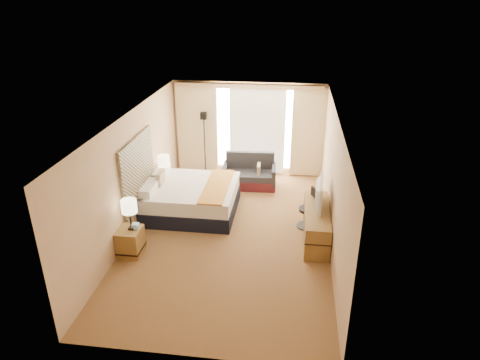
# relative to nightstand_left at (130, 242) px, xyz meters

# --- Properties ---
(floor) EXTENTS (4.20, 7.00, 0.02)m
(floor) POSITION_rel_nightstand_left_xyz_m (1.87, 1.05, -0.28)
(floor) COLOR #562418
(floor) RESTS_ON ground
(ceiling) EXTENTS (4.20, 7.00, 0.02)m
(ceiling) POSITION_rel_nightstand_left_xyz_m (1.87, 1.05, 2.33)
(ceiling) COLOR white
(ceiling) RESTS_ON wall_back
(wall_back) EXTENTS (4.20, 0.02, 2.60)m
(wall_back) POSITION_rel_nightstand_left_xyz_m (1.87, 4.55, 1.02)
(wall_back) COLOR #D5AB82
(wall_back) RESTS_ON ground
(wall_front) EXTENTS (4.20, 0.02, 2.60)m
(wall_front) POSITION_rel_nightstand_left_xyz_m (1.87, -2.45, 1.02)
(wall_front) COLOR #D5AB82
(wall_front) RESTS_ON ground
(wall_left) EXTENTS (0.02, 7.00, 2.60)m
(wall_left) POSITION_rel_nightstand_left_xyz_m (-0.23, 1.05, 1.02)
(wall_left) COLOR #D5AB82
(wall_left) RESTS_ON ground
(wall_right) EXTENTS (0.02, 7.00, 2.60)m
(wall_right) POSITION_rel_nightstand_left_xyz_m (3.97, 1.05, 1.02)
(wall_right) COLOR #D5AB82
(wall_right) RESTS_ON ground
(headboard) EXTENTS (0.06, 1.85, 1.50)m
(headboard) POSITION_rel_nightstand_left_xyz_m (-0.19, 1.25, 1.01)
(headboard) COLOR black
(headboard) RESTS_ON wall_left
(nightstand_left) EXTENTS (0.45, 0.52, 0.55)m
(nightstand_left) POSITION_rel_nightstand_left_xyz_m (0.00, 0.00, 0.00)
(nightstand_left) COLOR olive
(nightstand_left) RESTS_ON floor
(nightstand_right) EXTENTS (0.45, 0.52, 0.55)m
(nightstand_right) POSITION_rel_nightstand_left_xyz_m (0.00, 2.50, 0.00)
(nightstand_right) COLOR olive
(nightstand_right) RESTS_ON floor
(media_dresser) EXTENTS (0.50, 1.80, 0.70)m
(media_dresser) POSITION_rel_nightstand_left_xyz_m (3.70, 1.05, 0.07)
(media_dresser) COLOR olive
(media_dresser) RESTS_ON floor
(window) EXTENTS (2.30, 0.02, 2.30)m
(window) POSITION_rel_nightstand_left_xyz_m (2.12, 4.52, 1.04)
(window) COLOR white
(window) RESTS_ON wall_back
(curtains) EXTENTS (4.12, 0.19, 2.56)m
(curtains) POSITION_rel_nightstand_left_xyz_m (1.87, 4.44, 1.13)
(curtains) COLOR beige
(curtains) RESTS_ON floor
(bed) EXTENTS (2.07, 1.89, 1.01)m
(bed) POSITION_rel_nightstand_left_xyz_m (0.81, 1.88, 0.09)
(bed) COLOR black
(bed) RESTS_ON floor
(loveseat) EXTENTS (1.44, 0.82, 0.88)m
(loveseat) POSITION_rel_nightstand_left_xyz_m (2.01, 3.54, 0.02)
(loveseat) COLOR #4F161C
(loveseat) RESTS_ON floor
(floor_lamp) EXTENTS (0.23, 0.23, 1.80)m
(floor_lamp) POSITION_rel_nightstand_left_xyz_m (0.66, 4.24, 1.00)
(floor_lamp) COLOR black
(floor_lamp) RESTS_ON floor
(desk_chair) EXTENTS (0.46, 0.46, 0.91)m
(desk_chair) POSITION_rel_nightstand_left_xyz_m (3.57, 1.55, 0.13)
(desk_chair) COLOR black
(desk_chair) RESTS_ON floor
(lamp_left) EXTENTS (0.30, 0.30, 0.64)m
(lamp_left) POSITION_rel_nightstand_left_xyz_m (0.05, 0.02, 0.77)
(lamp_left) COLOR black
(lamp_left) RESTS_ON nightstand_left
(lamp_right) EXTENTS (0.29, 0.29, 0.60)m
(lamp_right) POSITION_rel_nightstand_left_xyz_m (-0.01, 2.53, 0.74)
(lamp_right) COLOR black
(lamp_right) RESTS_ON nightstand_right
(tissue_box) EXTENTS (0.13, 0.13, 0.12)m
(tissue_box) POSITION_rel_nightstand_left_xyz_m (0.12, 0.05, 0.33)
(tissue_box) COLOR #8ABBD5
(tissue_box) RESTS_ON nightstand_left
(telephone) EXTENTS (0.19, 0.16, 0.07)m
(telephone) POSITION_rel_nightstand_left_xyz_m (0.12, 2.67, 0.31)
(telephone) COLOR black
(telephone) RESTS_ON nightstand_right
(television) EXTENTS (0.19, 1.03, 0.59)m
(television) POSITION_rel_nightstand_left_xyz_m (3.65, 1.21, 0.72)
(television) COLOR black
(television) RESTS_ON media_dresser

